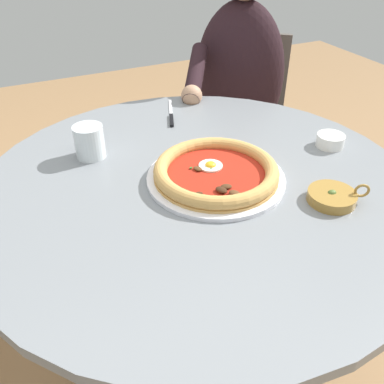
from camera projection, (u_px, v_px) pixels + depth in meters
The scene contains 9 objects.
ground_plane at pixel (196, 364), 1.42m from camera, with size 6.00×6.00×0.02m, color #9E754C.
dining_table at pixel (197, 233), 1.08m from camera, with size 1.05×1.05×0.74m.
pizza_on_plate at pixel (216, 173), 0.98m from camera, with size 0.33×0.33×0.04m.
water_glass at pixel (90, 143), 1.06m from camera, with size 0.08×0.08×0.09m.
steak_knife at pixel (171, 116), 1.28m from camera, with size 0.08×0.19×0.01m.
ramekin_capers at pixel (330, 140), 1.12m from camera, with size 0.07×0.07×0.03m.
olive_pan at pixel (332, 197), 0.92m from camera, with size 0.12×0.11×0.05m.
diner_person at pixel (235, 126), 1.74m from camera, with size 0.55×0.43×1.18m.
cafe_chair_diner at pixel (240, 114), 1.85m from camera, with size 0.58×0.58×0.83m.
Camera 1 is at (-0.37, -0.74, 1.29)m, focal length 39.01 mm.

